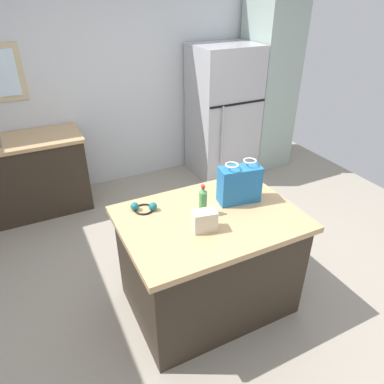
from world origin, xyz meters
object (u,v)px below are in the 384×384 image
refrigerator (223,112)px  small_box (205,221)px  kitchen_island (209,261)px  shopping_bag (239,184)px  ear_defenders (144,207)px  bottle (203,201)px  tall_cabinet (268,85)px

refrigerator → small_box: size_ratio=10.55×
kitchen_island → small_box: size_ratio=8.06×
shopping_bag → ear_defenders: bearing=164.1°
shopping_bag → kitchen_island: bearing=-162.8°
kitchen_island → ear_defenders: size_ratio=6.58×
bottle → small_box: bearing=-114.4°
kitchen_island → shopping_bag: shopping_bag is taller
kitchen_island → bottle: 0.55m
kitchen_island → shopping_bag: (0.30, 0.09, 0.58)m
bottle → ear_defenders: bottle is taller
ear_defenders → shopping_bag: bearing=-15.9°
small_box → ear_defenders: (-0.29, 0.42, -0.05)m
bottle → kitchen_island: bearing=-57.6°
refrigerator → shopping_bag: refrigerator is taller
tall_cabinet → ear_defenders: size_ratio=11.47×
kitchen_island → bottle: (-0.03, 0.05, 0.54)m
refrigerator → ear_defenders: refrigerator is taller
tall_cabinet → small_box: tall_cabinet is taller
refrigerator → small_box: (-1.49, -2.25, 0.09)m
shopping_bag → bottle: (-0.34, -0.04, -0.04)m
small_box → tall_cabinet: bearing=45.6°
refrigerator → small_box: refrigerator is taller
refrigerator → bottle: 2.51m
refrigerator → bottle: refrigerator is taller
ear_defenders → refrigerator: bearing=45.7°
kitchen_island → ear_defenders: (-0.41, 0.30, 0.46)m
refrigerator → ear_defenders: size_ratio=8.61×
bottle → tall_cabinet: bearing=44.3°
refrigerator → bottle: (-1.41, -2.07, 0.13)m
refrigerator → ear_defenders: bearing=-134.3°
kitchen_island → refrigerator: bearing=57.1°
bottle → ear_defenders: (-0.37, 0.24, -0.09)m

